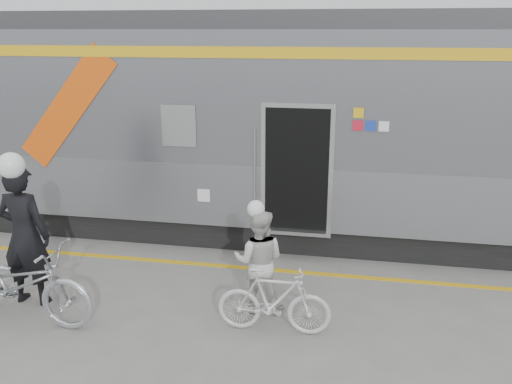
% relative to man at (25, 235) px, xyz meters
% --- Properties ---
extents(ground, '(90.00, 90.00, 0.00)m').
position_rel_man_xyz_m(ground, '(2.79, -0.45, -1.03)').
color(ground, slate).
rests_on(ground, ground).
extents(train, '(24.00, 3.17, 4.10)m').
position_rel_man_xyz_m(train, '(1.37, 3.74, 1.03)').
color(train, black).
rests_on(train, ground).
extents(safety_strip, '(24.00, 0.12, 0.01)m').
position_rel_man_xyz_m(safety_strip, '(2.79, 1.70, -1.02)').
color(safety_strip, gold).
rests_on(safety_strip, ground).
extents(man, '(0.76, 0.51, 2.05)m').
position_rel_man_xyz_m(man, '(0.00, 0.00, 0.00)').
color(man, black).
rests_on(man, ground).
extents(bicycle_left, '(2.17, 0.81, 1.13)m').
position_rel_man_xyz_m(bicycle_left, '(0.20, -0.55, -0.46)').
color(bicycle_left, '#B2B5BA').
rests_on(bicycle_left, ground).
extents(woman, '(0.73, 0.58, 1.48)m').
position_rel_man_xyz_m(woman, '(3.28, 0.39, -0.29)').
color(woman, beige).
rests_on(woman, ground).
extents(bicycle_right, '(1.50, 0.46, 0.90)m').
position_rel_man_xyz_m(bicycle_right, '(3.58, -0.16, -0.58)').
color(bicycle_right, beige).
rests_on(bicycle_right, ground).
extents(helmet_man, '(0.36, 0.36, 0.36)m').
position_rel_man_xyz_m(helmet_man, '(0.00, 0.00, 1.21)').
color(helmet_man, white).
rests_on(helmet_man, man).
extents(helmet_woman, '(0.24, 0.24, 0.24)m').
position_rel_man_xyz_m(helmet_woman, '(3.28, 0.39, 0.57)').
color(helmet_woman, white).
rests_on(helmet_woman, woman).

